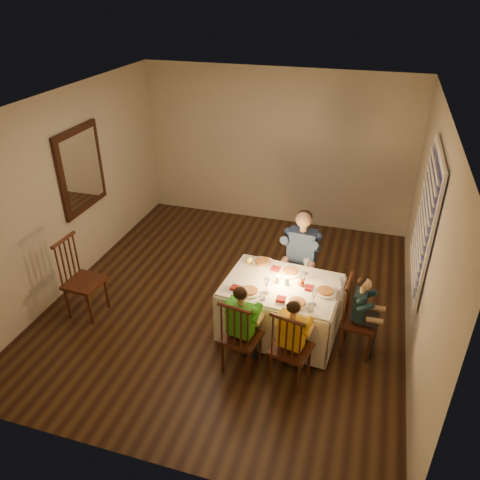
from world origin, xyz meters
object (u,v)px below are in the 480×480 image
(child_yellow, at_px, (289,378))
(serving_bowl, at_px, (263,263))
(chair_extra, at_px, (90,312))
(child_teal, at_px, (355,350))
(adult, at_px, (298,297))
(chair_adult, at_px, (298,297))
(dining_table, at_px, (281,298))
(chair_end, at_px, (355,350))
(chair_near_left, at_px, (241,366))
(child_green, at_px, (241,366))
(chair_near_right, at_px, (289,378))

(child_yellow, distance_m, serving_bowl, 1.41)
(chair_extra, xyz_separation_m, child_teal, (3.34, 0.29, 0.00))
(adult, height_order, child_yellow, adult)
(chair_adult, xyz_separation_m, adult, (0.00, 0.00, 0.00))
(chair_extra, distance_m, serving_bowl, 2.34)
(child_yellow, bearing_deg, dining_table, -58.57)
(dining_table, relative_size, chair_end, 1.48)
(chair_near_left, relative_size, child_green, 0.87)
(chair_near_left, relative_size, chair_end, 1.00)
(adult, height_order, serving_bowl, serving_bowl)
(chair_extra, relative_size, adult, 0.83)
(dining_table, xyz_separation_m, adult, (0.09, 0.75, -0.50))
(adult, bearing_deg, chair_extra, -152.10)
(child_teal, bearing_deg, child_yellow, 140.14)
(dining_table, xyz_separation_m, child_yellow, (0.27, -0.73, -0.50))
(chair_near_left, bearing_deg, dining_table, -102.51)
(dining_table, height_order, chair_near_left, dining_table)
(dining_table, distance_m, chair_adult, 0.90)
(child_teal, bearing_deg, chair_near_left, 122.70)
(chair_near_left, relative_size, adult, 0.74)
(chair_near_left, distance_m, child_teal, 1.35)
(child_green, height_order, serving_bowl, serving_bowl)
(child_green, distance_m, child_yellow, 0.55)
(chair_near_left, distance_m, child_green, 0.00)
(chair_near_right, distance_m, child_teal, 0.92)
(chair_extra, xyz_separation_m, child_yellow, (2.69, -0.37, 0.00))
(dining_table, relative_size, child_yellow, 1.34)
(chair_extra, bearing_deg, chair_adult, -63.04)
(serving_bowl, bearing_deg, dining_table, -45.56)
(chair_near_right, bearing_deg, adult, -71.65)
(chair_adult, relative_size, serving_bowl, 4.12)
(child_green, bearing_deg, chair_near_left, -0.00)
(child_green, distance_m, serving_bowl, 1.26)
(chair_end, relative_size, child_yellow, 0.90)
(adult, distance_m, child_teal, 1.18)
(chair_near_left, bearing_deg, chair_adult, -95.12)
(chair_end, bearing_deg, child_teal, 0.00)
(serving_bowl, bearing_deg, chair_near_left, -88.03)
(chair_near_left, height_order, chair_end, same)
(serving_bowl, bearing_deg, child_yellow, -61.07)
(chair_extra, bearing_deg, child_green, -96.17)
(chair_extra, height_order, child_teal, chair_extra)
(dining_table, relative_size, child_teal, 1.41)
(chair_near_left, height_order, serving_bowl, serving_bowl)
(chair_near_right, bearing_deg, child_green, 8.90)
(adult, xyz_separation_m, child_yellow, (0.18, -1.49, 0.00))
(chair_end, xyz_separation_m, child_green, (-1.20, -0.63, 0.00))
(chair_extra, height_order, serving_bowl, serving_bowl)
(serving_bowl, bearing_deg, chair_end, -17.97)
(child_teal, bearing_deg, chair_adult, 49.88)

